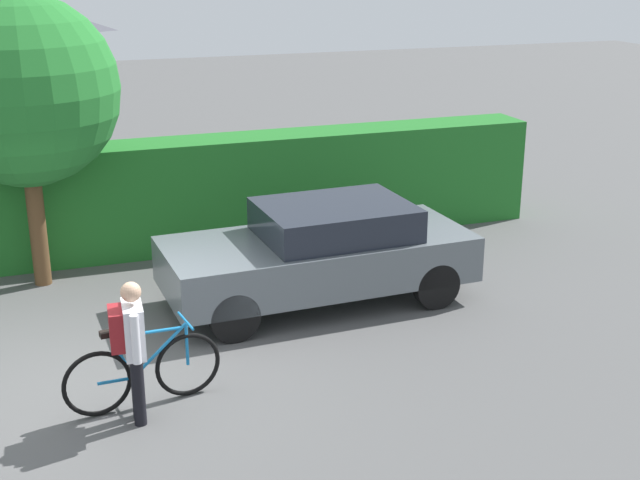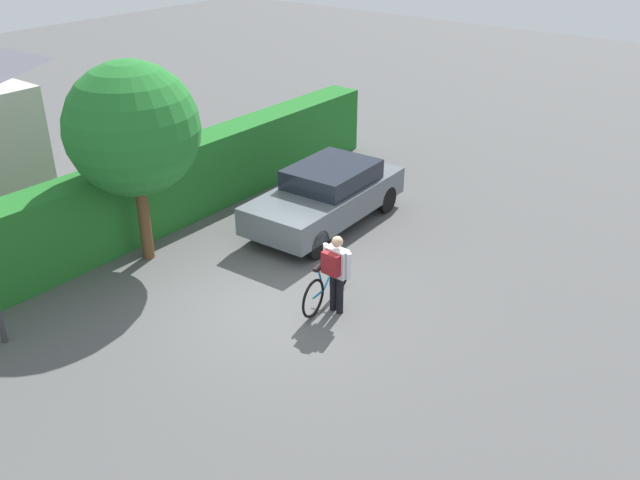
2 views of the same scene
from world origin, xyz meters
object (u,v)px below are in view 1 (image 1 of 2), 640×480
object	(u,v)px
bicycle	(144,371)
person_rider	(131,339)
tree_kerbside	(23,91)
parked_car_near	(321,251)

from	to	relation	value
bicycle	person_rider	size ratio (longest dim) A/B	1.11
bicycle	tree_kerbside	world-z (taller)	tree_kerbside
bicycle	person_rider	world-z (taller)	person_rider
parked_car_near	bicycle	xyz separation A→B (m)	(-2.77, -2.12, -0.34)
tree_kerbside	parked_car_near	bearing A→B (deg)	-28.62
parked_car_near	tree_kerbside	world-z (taller)	tree_kerbside
parked_car_near	bicycle	distance (m)	3.50
parked_car_near	tree_kerbside	bearing A→B (deg)	151.38
parked_car_near	tree_kerbside	distance (m)	4.66
bicycle	person_rider	bearing A→B (deg)	-114.24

